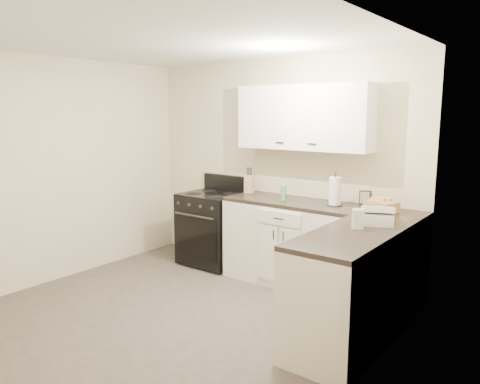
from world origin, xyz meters
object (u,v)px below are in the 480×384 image
Objects in this scene: paper_towel at (335,191)px; knife_block at (249,184)px; wicker_basket at (381,206)px; countertop_grill at (376,218)px; stove at (212,228)px.

knife_block is at bearing 176.18° from paper_towel.
countertop_grill is (0.16, -0.55, 0.00)m from wicker_basket.
wicker_basket is at bearing 82.86° from countertop_grill.
paper_towel reaches higher than countertop_grill.
knife_block is at bearing 16.41° from stove.
stove is 2.97× the size of wicker_basket.
wicker_basket is at bearing 2.16° from stove.
stove is 2.97× the size of paper_towel.
stove is 4.07× the size of knife_block.
countertop_grill is (1.81, -0.61, -0.06)m from knife_block.
paper_towel reaches higher than knife_block.
knife_block is 1.65m from wicker_basket.
wicker_basket is 1.09× the size of countertop_grill.
paper_towel is at bearing 2.15° from stove.
knife_block is 1.91m from countertop_grill.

